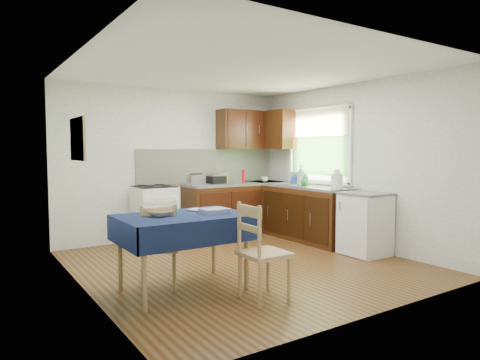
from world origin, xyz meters
TOP-DOWN VIEW (x-y plane):
  - floor at (0.00, 0.00)m, footprint 4.20×4.20m
  - ceiling at (0.00, 0.00)m, footprint 4.00×4.20m
  - wall_back at (0.00, 2.10)m, footprint 4.00×0.02m
  - wall_front at (0.00, -2.10)m, footprint 4.00×0.02m
  - wall_left at (-2.00, 0.00)m, footprint 0.02×4.20m
  - wall_right at (2.00, 0.00)m, footprint 0.02×4.20m
  - base_cabinets at (1.36, 1.26)m, footprint 1.90×2.30m
  - worktop_back at (1.05, 1.80)m, footprint 1.90×0.60m
  - worktop_right at (1.70, 0.65)m, footprint 0.60×1.70m
  - worktop_corner at (1.70, 1.80)m, footprint 0.60×0.60m
  - splashback at (0.65, 2.08)m, footprint 2.70×0.02m
  - upper_cabinets at (1.52, 1.80)m, footprint 1.20×0.85m
  - stove at (-0.50, 1.80)m, footprint 0.60×0.61m
  - window at (1.97, 0.70)m, footprint 0.04×1.48m
  - fridge at (1.70, -0.55)m, footprint 0.58×0.60m
  - corkboard at (-1.97, 0.30)m, footprint 0.04×0.62m
  - dining_table at (-1.13, -0.55)m, footprint 1.33×0.90m
  - chair_far at (-1.33, -0.36)m, footprint 0.53×0.53m
  - chair_near at (-0.63, -1.23)m, footprint 0.43×0.43m
  - toaster at (0.22, 1.74)m, footprint 0.26×0.16m
  - sandwich_press at (0.66, 1.84)m, footprint 0.28×0.24m
  - sauce_bottle at (1.13, 1.69)m, footprint 0.05×0.05m
  - yellow_packet at (0.84, 1.89)m, footprint 0.13×0.09m
  - dish_rack at (1.70, 0.88)m, footprint 0.46×0.35m
  - kettle at (1.68, -0.01)m, footprint 0.18×0.18m
  - cup at (1.59, 1.69)m, footprint 0.13×0.13m
  - soap_bottle_a at (1.61, 0.72)m, footprint 0.17×0.17m
  - soap_bottle_b at (1.60, 0.87)m, footprint 0.14×0.14m
  - soap_bottle_c at (1.63, 0.66)m, footprint 0.13×0.13m
  - plate_bowl at (-1.36, -0.50)m, footprint 0.29×0.29m
  - book at (-0.92, -0.39)m, footprint 0.23×0.26m
  - spice_jar at (-1.16, -0.42)m, footprint 0.05×0.05m
  - tea_towel at (-0.79, -0.63)m, footprint 0.29×0.24m

SIDE VIEW (x-z plane):
  - floor at x=0.00m, z-range 0.00..0.00m
  - base_cabinets at x=1.36m, z-range 0.00..0.86m
  - fridge at x=1.70m, z-range 0.00..0.88m
  - stove at x=-0.50m, z-range 0.00..0.92m
  - chair_far at x=-1.33m, z-range 0.03..0.93m
  - chair_near at x=-0.63m, z-range 0.03..1.00m
  - dining_table at x=-1.13m, z-range 0.30..1.10m
  - book at x=-0.92m, z-range 0.81..0.82m
  - tea_towel at x=-0.79m, z-range 0.81..0.86m
  - plate_bowl at x=-1.36m, z-range 0.81..0.86m
  - spice_jar at x=-1.16m, z-range 0.81..0.90m
  - worktop_back at x=1.05m, z-range 0.86..0.90m
  - worktop_right at x=1.70m, z-range 0.86..0.90m
  - worktop_corner at x=1.70m, z-range 0.86..0.90m
  - dish_rack at x=1.70m, z-range 0.82..1.03m
  - cup at x=1.59m, z-range 0.90..0.99m
  - soap_bottle_c at x=1.63m, z-range 0.90..1.05m
  - sandwich_press at x=0.66m, z-range 0.90..1.06m
  - yellow_packet at x=0.84m, z-range 0.90..1.07m
  - toaster at x=0.22m, z-range 0.89..1.09m
  - soap_bottle_b at x=1.60m, z-range 0.90..1.11m
  - sauce_bottle at x=1.13m, z-range 0.90..1.13m
  - kettle at x=1.68m, z-range 0.88..1.18m
  - soap_bottle_a at x=1.61m, z-range 0.90..1.23m
  - splashback at x=0.65m, z-range 0.90..1.50m
  - wall_back at x=0.00m, z-range 0.00..2.50m
  - wall_front at x=0.00m, z-range 0.00..2.50m
  - wall_left at x=-2.00m, z-range 0.00..2.50m
  - wall_right at x=2.00m, z-range 0.00..2.50m
  - corkboard at x=-1.97m, z-range 1.36..1.83m
  - window at x=1.97m, z-range 1.02..2.28m
  - upper_cabinets at x=1.52m, z-range 1.50..2.20m
  - ceiling at x=0.00m, z-range 2.49..2.51m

